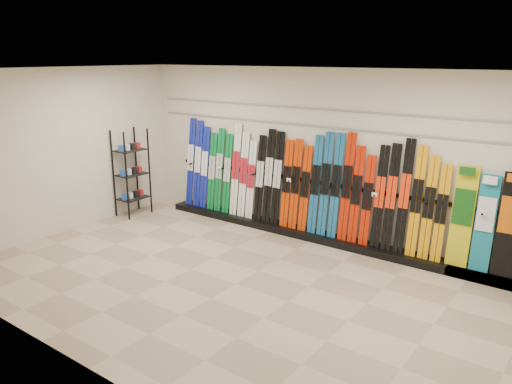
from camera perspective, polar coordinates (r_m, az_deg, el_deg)
The scene contains 10 objects.
floor at distance 7.34m, azimuth -2.31°, elevation -10.46°, with size 8.00×8.00×0.00m, color tan.
back_wall at distance 8.86m, azimuth 7.68°, elevation 4.20°, with size 8.00×8.00×0.00m, color beige.
left_wall at distance 9.77m, azimuth -21.19°, elevation 4.34°, with size 5.00×5.00×0.00m, color beige.
ceiling at distance 6.61m, azimuth -2.59°, elevation 13.65°, with size 8.00×8.00×0.00m, color silver.
ski_rack_base at distance 8.97m, azimuth 7.94°, elevation -5.25°, with size 8.00×0.40×0.12m, color black.
skis at distance 9.06m, azimuth 4.57°, elevation 1.07°, with size 5.37×0.25×1.84m.
snowboards at distance 7.96m, azimuth 25.90°, elevation -3.23°, with size 1.27×0.24×1.56m.
accessory_rack at distance 10.47m, azimuth -14.03°, elevation 2.16°, with size 0.40×0.60×1.77m, color black.
slatwall_rail_0 at distance 8.76m, azimuth 7.74°, elevation 7.39°, with size 7.60×0.02×0.03m, color gray.
slatwall_rail_1 at distance 8.73m, azimuth 7.81°, elevation 9.34°, with size 7.60×0.02×0.03m, color gray.
Camera 1 is at (4.12, -5.16, 3.20)m, focal length 35.00 mm.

